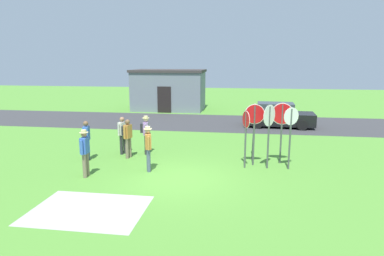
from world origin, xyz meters
TOP-DOWN VIEW (x-y plane):
  - ground_plane at (0.00, 0.00)m, footprint 80.00×80.00m
  - street_asphalt at (0.00, 11.21)m, footprint 60.00×6.40m
  - concrete_path at (-2.06, -2.89)m, footprint 3.20×2.40m
  - building_background at (-3.97, 16.73)m, footprint 5.99×3.80m
  - parked_car_on_street at (4.45, 10.38)m, footprint 4.39×2.19m
  - stop_sign_center_cluster at (2.68, 2.79)m, footprint 0.14×0.62m
  - stop_sign_leaning_left at (4.01, 1.71)m, footprint 0.58×0.36m
  - stop_sign_far_back at (2.67, 2.02)m, footprint 0.79×0.07m
  - stop_sign_leaning_right at (3.77, 2.47)m, footprint 0.88×0.09m
  - stop_sign_nearest at (2.33, 1.62)m, footprint 0.27×0.64m
  - stop_sign_rear_left at (3.20, 1.70)m, footprint 0.49×0.69m
  - person_holding_notes at (-4.22, 1.66)m, footprint 0.28×0.56m
  - person_with_sunhat at (-3.36, -0.27)m, footprint 0.32×0.57m
  - person_in_blue at (-1.29, 0.69)m, footprint 0.33×0.54m
  - person_near_signs at (-3.08, 2.84)m, footprint 0.34×0.54m
  - person_in_teal at (-2.65, 2.28)m, footprint 0.41×0.56m
  - person_on_left at (-2.06, 2.99)m, footprint 0.41×0.57m

SIDE VIEW (x-z plane):
  - ground_plane at x=0.00m, z-range 0.00..0.00m
  - concrete_path at x=-2.06m, z-range 0.00..0.01m
  - street_asphalt at x=0.00m, z-range 0.00..0.01m
  - parked_car_on_street at x=4.45m, z-range -0.07..1.44m
  - person_holding_notes at x=-4.22m, z-range 0.11..1.80m
  - person_near_signs at x=-3.08m, z-range 0.11..1.80m
  - person_in_teal at x=-2.65m, z-range 0.14..1.83m
  - person_with_sunhat at x=-3.36m, z-range 0.12..1.85m
  - person_in_blue at x=-1.29m, z-range 0.12..1.85m
  - person_on_left at x=-2.06m, z-range 0.14..1.88m
  - stop_sign_nearest at x=2.33m, z-range 0.40..2.66m
  - stop_sign_center_cluster at x=2.68m, z-range 0.39..2.81m
  - stop_sign_leaning_left at x=4.01m, z-range 0.42..2.84m
  - building_background at x=-3.97m, z-range 0.01..3.38m
  - stop_sign_far_back at x=2.67m, z-range 0.47..2.94m
  - stop_sign_leaning_right at x=3.77m, z-range 0.48..2.98m
  - stop_sign_rear_left at x=3.20m, z-range 0.48..2.99m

